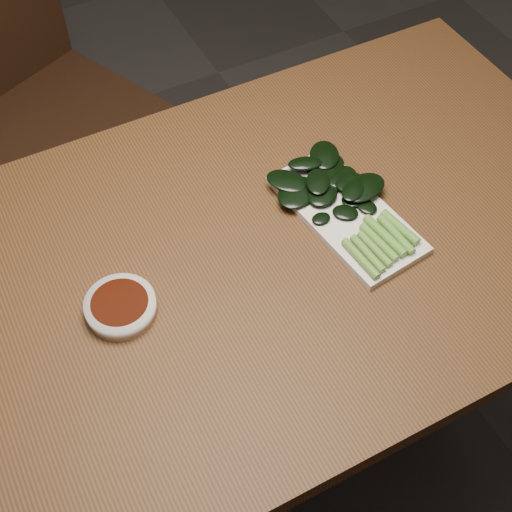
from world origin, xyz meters
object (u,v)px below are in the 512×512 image
Objects in this scene: chair_far at (35,98)px; sauce_bowl at (121,307)px; serving_plate at (346,214)px; table at (247,277)px; gai_lan at (339,192)px.

chair_far is 0.95m from sauce_bowl.
serving_plate is at bearing -92.54° from chair_far.
serving_plate is (0.36, -0.90, 0.27)m from chair_far.
gai_lan reaches higher than table.
sauce_bowl is 0.43m from gai_lan.
chair_far is at bearing 111.75° from serving_plate.
sauce_bowl is 0.35× the size of gai_lan.
serving_plate is (0.19, -0.01, 0.08)m from table.
sauce_bowl is (-0.23, -0.01, 0.09)m from table.
table is 0.21m from serving_plate.
chair_far is at bearing 85.87° from sauce_bowl.
serving_plate is 0.97× the size of gai_lan.
chair_far is 1.00m from serving_plate.
serving_plate is at bearing -2.61° from table.
table is at bearing -171.78° from gai_lan.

